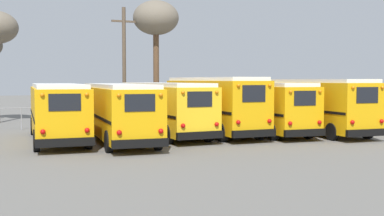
{
  "coord_description": "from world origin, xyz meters",
  "views": [
    {
      "loc": [
        -10.23,
        -24.95,
        3.18
      ],
      "look_at": [
        0.0,
        0.28,
        1.59
      ],
      "focal_mm": 45.0,
      "sensor_mm": 36.0,
      "label": 1
    }
  ],
  "objects_px": {
    "school_bus_0": "(57,110)",
    "bare_tree_2": "(156,20)",
    "utility_pole": "(124,63)",
    "school_bus_4": "(258,105)",
    "school_bus_3": "(213,103)",
    "school_bus_1": "(117,110)",
    "school_bus_2": "(164,107)",
    "school_bus_5": "(313,104)"
  },
  "relations": [
    {
      "from": "bare_tree_2",
      "to": "school_bus_0",
      "type": "bearing_deg",
      "value": -133.04
    },
    {
      "from": "school_bus_4",
      "to": "school_bus_5",
      "type": "xyz_separation_m",
      "value": [
        2.95,
        -1.46,
        0.1
      ]
    },
    {
      "from": "utility_pole",
      "to": "bare_tree_2",
      "type": "relative_size",
      "value": 0.93
    },
    {
      "from": "school_bus_4",
      "to": "school_bus_5",
      "type": "height_order",
      "value": "school_bus_5"
    },
    {
      "from": "school_bus_0",
      "to": "school_bus_2",
      "type": "xyz_separation_m",
      "value": [
        5.89,
        0.26,
        0.02
      ]
    },
    {
      "from": "school_bus_0",
      "to": "school_bus_3",
      "type": "distance_m",
      "value": 8.84
    },
    {
      "from": "school_bus_1",
      "to": "bare_tree_2",
      "type": "height_order",
      "value": "bare_tree_2"
    },
    {
      "from": "school_bus_2",
      "to": "school_bus_1",
      "type": "bearing_deg",
      "value": -158.39
    },
    {
      "from": "school_bus_4",
      "to": "school_bus_5",
      "type": "relative_size",
      "value": 1.06
    },
    {
      "from": "school_bus_2",
      "to": "school_bus_4",
      "type": "bearing_deg",
      "value": -4.23
    },
    {
      "from": "school_bus_1",
      "to": "utility_pole",
      "type": "distance_m",
      "value": 10.38
    },
    {
      "from": "school_bus_0",
      "to": "bare_tree_2",
      "type": "height_order",
      "value": "bare_tree_2"
    },
    {
      "from": "school_bus_2",
      "to": "school_bus_4",
      "type": "distance_m",
      "value": 5.91
    },
    {
      "from": "school_bus_5",
      "to": "school_bus_2",
      "type": "bearing_deg",
      "value": 167.87
    },
    {
      "from": "school_bus_0",
      "to": "bare_tree_2",
      "type": "xyz_separation_m",
      "value": [
        8.19,
        8.78,
        5.99
      ]
    },
    {
      "from": "school_bus_0",
      "to": "school_bus_5",
      "type": "xyz_separation_m",
      "value": [
        14.73,
        -1.64,
        0.11
      ]
    },
    {
      "from": "school_bus_1",
      "to": "school_bus_0",
      "type": "bearing_deg",
      "value": 162.9
    },
    {
      "from": "school_bus_4",
      "to": "bare_tree_2",
      "type": "distance_m",
      "value": 11.35
    },
    {
      "from": "school_bus_1",
      "to": "school_bus_2",
      "type": "relative_size",
      "value": 1.12
    },
    {
      "from": "school_bus_1",
      "to": "utility_pole",
      "type": "height_order",
      "value": "utility_pole"
    },
    {
      "from": "school_bus_4",
      "to": "school_bus_3",
      "type": "bearing_deg",
      "value": 178.39
    },
    {
      "from": "utility_pole",
      "to": "bare_tree_2",
      "type": "bearing_deg",
      "value": 1.59
    },
    {
      "from": "bare_tree_2",
      "to": "school_bus_1",
      "type": "bearing_deg",
      "value": -118.46
    },
    {
      "from": "utility_pole",
      "to": "school_bus_5",
      "type": "bearing_deg",
      "value": -48.98
    },
    {
      "from": "bare_tree_2",
      "to": "school_bus_2",
      "type": "bearing_deg",
      "value": -105.11
    },
    {
      "from": "school_bus_2",
      "to": "bare_tree_2",
      "type": "relative_size",
      "value": 1.08
    },
    {
      "from": "school_bus_1",
      "to": "bare_tree_2",
      "type": "bearing_deg",
      "value": 61.54
    },
    {
      "from": "school_bus_5",
      "to": "bare_tree_2",
      "type": "bearing_deg",
      "value": 122.13
    },
    {
      "from": "school_bus_0",
      "to": "utility_pole",
      "type": "bearing_deg",
      "value": 56.63
    },
    {
      "from": "school_bus_0",
      "to": "school_bus_5",
      "type": "distance_m",
      "value": 14.82
    },
    {
      "from": "school_bus_4",
      "to": "school_bus_2",
      "type": "bearing_deg",
      "value": 175.77
    },
    {
      "from": "school_bus_2",
      "to": "school_bus_4",
      "type": "xyz_separation_m",
      "value": [
        5.89,
        -0.44,
        -0.01
      ]
    },
    {
      "from": "school_bus_0",
      "to": "school_bus_4",
      "type": "distance_m",
      "value": 11.79
    },
    {
      "from": "school_bus_1",
      "to": "school_bus_4",
      "type": "relative_size",
      "value": 1.05
    },
    {
      "from": "school_bus_0",
      "to": "bare_tree_2",
      "type": "bearing_deg",
      "value": 46.96
    },
    {
      "from": "school_bus_3",
      "to": "school_bus_4",
      "type": "distance_m",
      "value": 2.95
    },
    {
      "from": "school_bus_1",
      "to": "school_bus_5",
      "type": "bearing_deg",
      "value": -3.55
    },
    {
      "from": "school_bus_1",
      "to": "utility_pole",
      "type": "relative_size",
      "value": 1.3
    },
    {
      "from": "utility_pole",
      "to": "school_bus_4",
      "type": "bearing_deg",
      "value": -55.73
    },
    {
      "from": "school_bus_2",
      "to": "school_bus_0",
      "type": "bearing_deg",
      "value": -177.46
    },
    {
      "from": "school_bus_3",
      "to": "school_bus_4",
      "type": "bearing_deg",
      "value": -1.61
    },
    {
      "from": "school_bus_2",
      "to": "school_bus_4",
      "type": "height_order",
      "value": "school_bus_4"
    }
  ]
}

